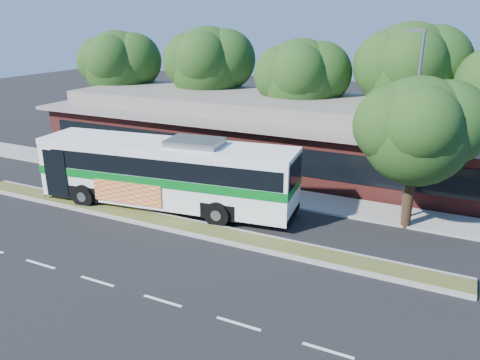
{
  "coord_description": "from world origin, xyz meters",
  "views": [
    {
      "loc": [
        11.71,
        -16.61,
        9.44
      ],
      "look_at": [
        2.24,
        2.83,
        2.0
      ],
      "focal_mm": 35.0,
      "sensor_mm": 36.0,
      "label": 1
    }
  ],
  "objects_px": {
    "transit_bus": "(167,169)",
    "sedan": "(77,141)",
    "sidewalk_tree": "(426,129)",
    "lamp_post": "(412,123)"
  },
  "relations": [
    {
      "from": "sedan",
      "to": "sidewalk_tree",
      "type": "height_order",
      "value": "sidewalk_tree"
    },
    {
      "from": "lamp_post",
      "to": "transit_bus",
      "type": "bearing_deg",
      "value": -162.56
    },
    {
      "from": "transit_bus",
      "to": "sedan",
      "type": "relative_size",
      "value": 2.86
    },
    {
      "from": "lamp_post",
      "to": "sedan",
      "type": "distance_m",
      "value": 24.68
    },
    {
      "from": "lamp_post",
      "to": "transit_bus",
      "type": "xyz_separation_m",
      "value": [
        -11.34,
        -3.56,
        -2.77
      ]
    },
    {
      "from": "transit_bus",
      "to": "sedan",
      "type": "xyz_separation_m",
      "value": [
        -12.8,
        6.53,
        -1.43
      ]
    },
    {
      "from": "transit_bus",
      "to": "sidewalk_tree",
      "type": "height_order",
      "value": "sidewalk_tree"
    },
    {
      "from": "transit_bus",
      "to": "sedan",
      "type": "height_order",
      "value": "transit_bus"
    },
    {
      "from": "sidewalk_tree",
      "to": "transit_bus",
      "type": "bearing_deg",
      "value": -166.05
    },
    {
      "from": "transit_bus",
      "to": "sidewalk_tree",
      "type": "xyz_separation_m",
      "value": [
        11.99,
        2.98,
        2.67
      ]
    }
  ]
}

